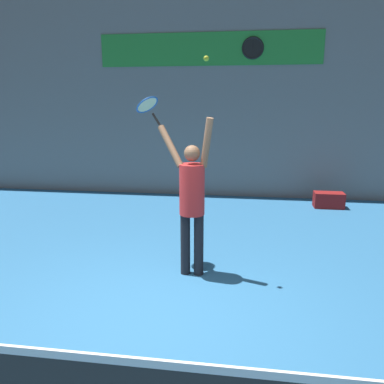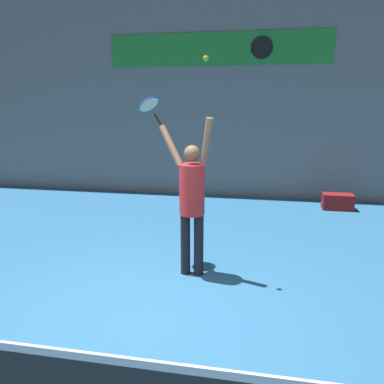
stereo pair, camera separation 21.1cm
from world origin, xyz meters
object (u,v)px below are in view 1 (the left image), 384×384
(tennis_ball, at_px, (206,58))
(equipment_bag, at_px, (329,200))
(tennis_player, at_px, (192,197))
(tennis_racket, at_px, (148,106))
(scoreboard_clock, at_px, (253,48))

(tennis_ball, distance_m, equipment_bag, 5.20)
(tennis_player, bearing_deg, tennis_racket, 150.64)
(scoreboard_clock, xyz_separation_m, tennis_racket, (-1.43, -4.10, -1.26))
(tennis_ball, height_order, equipment_bag, tennis_ball)
(tennis_racket, relative_size, equipment_bag, 0.67)
(tennis_player, relative_size, tennis_racket, 4.93)
(scoreboard_clock, height_order, tennis_racket, scoreboard_clock)
(tennis_ball, bearing_deg, equipment_bag, 58.09)
(tennis_racket, distance_m, equipment_bag, 5.09)
(tennis_player, distance_m, tennis_ball, 1.71)
(tennis_player, distance_m, equipment_bag, 4.61)
(tennis_player, height_order, equipment_bag, tennis_player)
(equipment_bag, bearing_deg, tennis_player, -124.51)
(tennis_racket, height_order, equipment_bag, tennis_racket)
(tennis_racket, bearing_deg, equipment_bag, 46.30)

